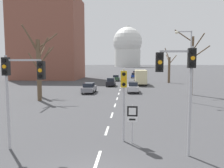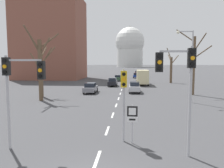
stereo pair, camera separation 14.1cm
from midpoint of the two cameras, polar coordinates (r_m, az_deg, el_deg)
lane_stripe_0 at (r=11.34m, az=-3.49°, el=-18.96°), size 0.16×2.00×0.01m
lane_stripe_1 at (r=15.51m, az=-0.97°, el=-12.06°), size 0.16×2.00×0.01m
lane_stripe_2 at (r=19.82m, az=0.40°, el=-8.11°), size 0.16×2.00×0.01m
lane_stripe_3 at (r=24.21m, az=1.27°, el=-5.58°), size 0.16×2.00×0.01m
lane_stripe_4 at (r=28.62m, az=1.86°, el=-3.83°), size 0.16×2.00×0.01m
lane_stripe_5 at (r=33.06m, az=2.30°, el=-2.54°), size 0.16×2.00×0.01m
lane_stripe_6 at (r=37.52m, az=2.63°, el=-1.56°), size 0.16×2.00×0.01m
lane_stripe_7 at (r=41.98m, az=2.89°, el=-0.79°), size 0.16×2.00×0.01m
lane_stripe_8 at (r=46.46m, az=3.10°, el=-0.17°), size 0.16×2.00×0.01m
lane_stripe_9 at (r=50.93m, az=3.27°, el=0.34°), size 0.16×2.00×0.01m
traffic_signal_centre_tall at (r=12.84m, az=3.42°, el=-1.89°), size 0.36×0.34×4.33m
traffic_signal_near_left at (r=12.58m, az=-22.89°, el=1.32°), size 2.28×0.34×5.09m
traffic_signal_near_right at (r=11.20m, az=17.73°, el=2.58°), size 1.91×0.34×5.51m
route_sign_post at (r=12.82m, az=5.64°, el=-8.79°), size 0.60×0.08×2.27m
street_lamp_right at (r=27.05m, az=19.65°, el=6.14°), size 1.94×0.36×8.36m
sedan_near_left at (r=43.32m, az=0.26°, el=0.53°), size 1.72×3.90×1.69m
sedan_near_right at (r=55.53m, az=1.62°, el=1.61°), size 1.71×3.81×1.54m
sedan_mid_centre at (r=33.98m, az=-5.50°, el=-1.00°), size 1.81×4.30×1.58m
sedan_far_left at (r=66.67m, az=6.34°, el=2.27°), size 1.76×3.89×1.60m
sedan_far_right at (r=34.50m, az=6.02°, el=-0.79°), size 1.72×4.31×1.70m
sedan_distant_centre at (r=82.48m, az=6.63°, el=2.91°), size 1.84×4.47×1.55m
delivery_truck at (r=46.29m, az=7.99°, el=1.87°), size 2.44×7.20×3.14m
bare_tree_left_near at (r=28.15m, az=-18.12°, el=4.53°), size 3.52×2.96×9.03m
bare_tree_right_near at (r=52.11m, az=15.26°, el=4.03°), size 2.80×2.46×8.13m
bare_tree_left_far at (r=31.38m, az=-17.80°, el=3.36°), size 3.38×2.44×6.97m
bare_tree_right_far at (r=33.65m, az=20.70°, el=5.08°), size 4.54×2.97×9.48m
capitol_dome at (r=222.52m, az=4.70°, el=9.56°), size 28.90×28.90×40.82m
apartment_block_left at (r=65.97m, az=-15.64°, el=11.28°), size 18.00×14.00×22.82m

